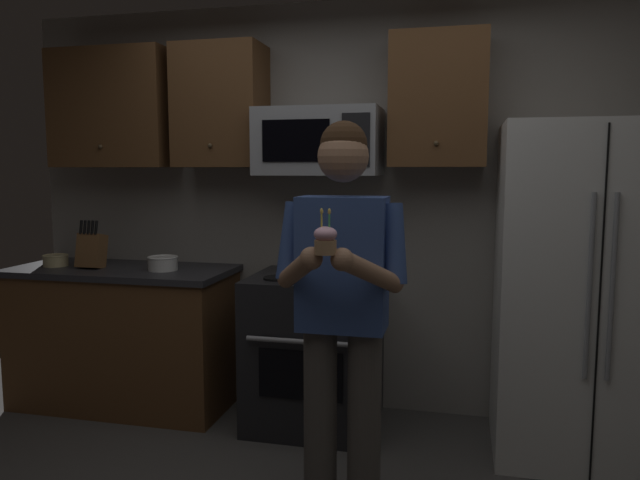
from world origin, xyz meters
TOP-DOWN VIEW (x-y plane):
  - wall_back at (0.00, 1.75)m, footprint 4.40×0.10m
  - oven_range at (-0.15, 1.36)m, footprint 0.76×0.70m
  - microwave at (-0.15, 1.48)m, footprint 0.74×0.41m
  - refrigerator at (1.35, 1.32)m, footprint 0.90×0.75m
  - cabinet_row_upper at (-0.72, 1.53)m, footprint 2.78×0.36m
  - counter_left at (-1.45, 1.38)m, footprint 1.44×0.66m
  - knife_block at (-1.63, 1.33)m, footprint 0.16×0.15m
  - bowl_large_white at (-1.14, 1.35)m, footprint 0.19×0.19m
  - bowl_small_colored at (-1.91, 1.33)m, footprint 0.16×0.16m
  - person at (0.20, 0.43)m, footprint 0.60×0.48m
  - cupcake at (0.20, 0.10)m, footprint 0.09×0.09m

SIDE VIEW (x-z plane):
  - oven_range at x=-0.15m, z-range 0.00..0.93m
  - counter_left at x=-1.45m, z-range 0.00..0.92m
  - refrigerator at x=1.35m, z-range 0.00..1.80m
  - bowl_small_colored at x=-1.91m, z-range 0.92..1.00m
  - bowl_large_white at x=-1.14m, z-range 0.92..1.01m
  - person at x=0.20m, z-range 0.11..1.88m
  - knife_block at x=-1.63m, z-range 0.88..1.20m
  - cupcake at x=0.20m, z-range 1.21..1.38m
  - wall_back at x=0.00m, z-range 0.00..2.60m
  - microwave at x=-0.15m, z-range 1.52..1.92m
  - cabinet_row_upper at x=-0.72m, z-range 1.57..2.33m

